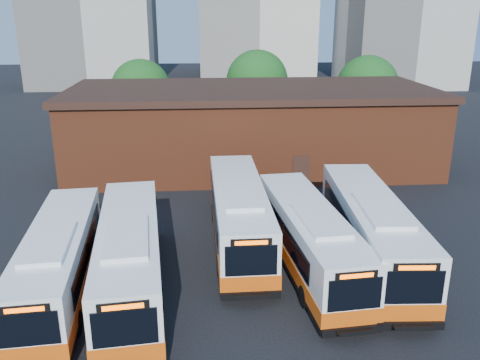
{
  "coord_description": "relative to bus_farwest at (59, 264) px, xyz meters",
  "views": [
    {
      "loc": [
        -3.94,
        -20.06,
        11.97
      ],
      "look_at": [
        -2.03,
        5.03,
        3.66
      ],
      "focal_mm": 38.0,
      "sensor_mm": 36.0,
      "label": 1
    }
  ],
  "objects": [
    {
      "name": "tree_east",
      "position": [
        23.37,
        30.46,
        3.37
      ],
      "size": [
        6.24,
        6.24,
        7.96
      ],
      "color": "#382314",
      "rests_on": "ground"
    },
    {
      "name": "tree_west",
      "position": [
        0.37,
        31.46,
        3.19
      ],
      "size": [
        6.0,
        6.0,
        7.65
      ],
      "color": "#382314",
      "rests_on": "ground"
    },
    {
      "name": "bus_mideast",
      "position": [
        11.45,
        1.41,
        0.04
      ],
      "size": [
        3.55,
        12.26,
        3.3
      ],
      "rotation": [
        0.0,
        0.0,
        0.09
      ],
      "color": "white",
      "rests_on": "ground"
    },
    {
      "name": "bus_east",
      "position": [
        14.64,
        1.92,
        0.14
      ],
      "size": [
        3.41,
        13.03,
        3.51
      ],
      "rotation": [
        0.0,
        0.0,
        -0.06
      ],
      "color": "white",
      "rests_on": "ground"
    },
    {
      "name": "bus_west",
      "position": [
        3.1,
        -0.0,
        0.09
      ],
      "size": [
        3.82,
        12.67,
        3.4
      ],
      "rotation": [
        0.0,
        0.0,
        0.1
      ],
      "color": "white",
      "rests_on": "ground"
    },
    {
      "name": "tree_mid",
      "position": [
        12.37,
        33.46,
        3.62
      ],
      "size": [
        6.56,
        6.56,
        8.36
      ],
      "color": "#382314",
      "rests_on": "ground"
    },
    {
      "name": "depot_building",
      "position": [
        10.37,
        19.46,
        1.8
      ],
      "size": [
        28.6,
        12.6,
        6.4
      ],
      "color": "brown",
      "rests_on": "ground"
    },
    {
      "name": "transit_worker",
      "position": [
        14.1,
        -3.57,
        -0.57
      ],
      "size": [
        0.48,
        0.68,
        1.78
      ],
      "primitive_type": "imported",
      "rotation": [
        0.0,
        0.0,
        1.65
      ],
      "color": "#131C36",
      "rests_on": "ground"
    },
    {
      "name": "bus_farwest",
      "position": [
        0.0,
        0.0,
        0.0
      ],
      "size": [
        3.37,
        11.92,
        3.21
      ],
      "rotation": [
        0.0,
        0.0,
        0.08
      ],
      "color": "white",
      "rests_on": "ground"
    },
    {
      "name": "bus_midwest",
      "position": [
        8.28,
        4.54,
        0.12
      ],
      "size": [
        2.8,
        12.82,
        3.48
      ],
      "rotation": [
        0.0,
        0.0,
        0.01
      ],
      "color": "white",
      "rests_on": "ground"
    },
    {
      "name": "ground",
      "position": [
        10.37,
        -0.54,
        -1.46
      ],
      "size": [
        220.0,
        220.0,
        0.0
      ],
      "primitive_type": "plane",
      "color": "black"
    }
  ]
}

